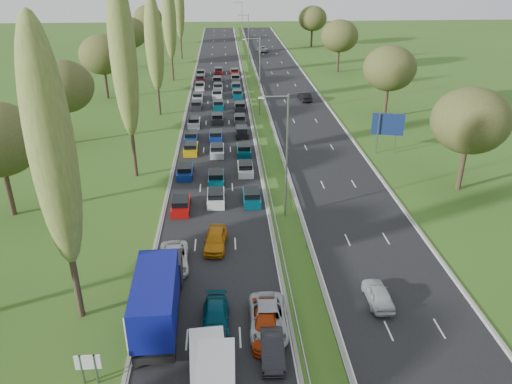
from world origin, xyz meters
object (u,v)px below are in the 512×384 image
object	(u,v)px
blue_lorry	(158,296)
white_van_front	(216,384)
white_van_rear	(209,368)
near_car_2	(174,258)
direction_sign	(388,126)
info_sign	(88,365)

from	to	relation	value
blue_lorry	white_van_front	bearing A→B (deg)	-62.44
blue_lorry	white_van_rear	bearing A→B (deg)	-60.37
blue_lorry	white_van_rear	world-z (taller)	blue_lorry
near_car_2	direction_sign	size ratio (longest dim) A/B	0.97
white_van_rear	direction_sign	bearing A→B (deg)	55.51
blue_lorry	near_car_2	bearing A→B (deg)	84.90
blue_lorry	direction_sign	distance (m)	40.43
white_van_front	white_van_rear	bearing A→B (deg)	109.67
white_van_front	blue_lorry	bearing A→B (deg)	120.37
near_car_2	white_van_front	distance (m)	14.24
info_sign	direction_sign	size ratio (longest dim) A/B	0.40
blue_lorry	direction_sign	bearing A→B (deg)	49.45
info_sign	white_van_front	bearing A→B (deg)	-12.45
near_car_2	info_sign	size ratio (longest dim) A/B	2.40
near_car_2	white_van_front	world-z (taller)	white_van_front
near_car_2	white_van_rear	bearing A→B (deg)	-79.87
white_van_front	white_van_rear	world-z (taller)	white_van_front
white_van_front	direction_sign	world-z (taller)	direction_sign
blue_lorry	info_sign	xyz separation A→B (m)	(-3.45, -5.38, -0.74)
white_van_front	info_sign	size ratio (longest dim) A/B	2.63
blue_lorry	white_van_rear	distance (m)	6.82
info_sign	near_car_2	bearing A→B (deg)	72.43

